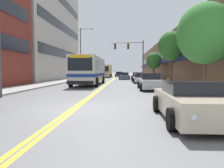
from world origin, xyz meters
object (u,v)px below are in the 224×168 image
Objects in this scene: car_black_parked_left_near at (88,77)px; street_tree_right_near at (205,34)px; box_truck at (106,71)px; street_tree_right_mid at (171,46)px; traffic_signal_mast at (132,52)px; street_lamp_left_far at (83,49)px; car_navy_moving_lead at (119,74)px; car_white_parked_right_far at (141,78)px; fire_hydrant at (168,83)px; car_slate_blue_moving_second at (124,76)px; street_lamp_left_near at (3,4)px; car_silver_parked_right_end at (150,82)px; city_bus at (90,69)px; car_red_parked_right_mid at (138,77)px; street_tree_right_far at (154,61)px; car_champagne_parked_right_foreground at (193,101)px.

car_black_parked_left_near is 26.88m from street_tree_right_near.
box_truck is 1.37× the size of street_tree_right_near.
traffic_signal_mast is at bearing 104.82° from street_tree_right_mid.
car_navy_moving_lead is at bearing 74.22° from street_lamp_left_far.
car_white_parked_right_far is 6.22× the size of fire_hydrant.
car_slate_blue_moving_second is at bearing 105.60° from street_tree_right_mid.
street_tree_right_near reaches higher than fire_hydrant.
car_white_parked_right_far is at bearing 60.69° from street_lamp_left_near.
car_navy_moving_lead is 5.74m from box_truck.
car_navy_moving_lead is (-3.57, 38.17, -0.00)m from car_silver_parked_right_end.
car_silver_parked_right_end is 38.34m from car_navy_moving_lead.
street_lamp_left_far is at bearing -152.01° from car_slate_blue_moving_second.
city_bus reaches higher than car_slate_blue_moving_second.
street_lamp_left_far is at bearing 140.68° from car_white_parked_right_far.
street_tree_right_mid is at bearing -79.63° from car_navy_moving_lead.
car_black_parked_left_near is 19.50m from car_navy_moving_lead.
car_white_parked_right_far is at bearing -82.74° from car_navy_moving_lead.
street_lamp_left_far is (-9.28, 0.33, 4.58)m from car_red_parked_right_mid.
box_truck is at bearing 110.76° from car_slate_blue_moving_second.
car_white_parked_right_far is 8.70m from traffic_signal_mast.
street_lamp_left_near reaches higher than car_white_parked_right_far.
street_lamp_left_near is 12.34m from street_tree_right_near.
car_white_parked_right_far is (8.67, -9.01, -0.00)m from car_black_parked_left_near.
car_white_parked_right_far is 0.74× the size of traffic_signal_mast.
box_truck is 30.73m from street_tree_right_mid.
street_tree_right_far is (2.69, 0.55, 2.64)m from car_red_parked_right_mid.
car_white_parked_right_far is at bearing -79.01° from car_slate_blue_moving_second.
car_champagne_parked_right_foreground is 1.01× the size of street_tree_right_far.
street_lamp_left_near is 1.07× the size of street_lamp_left_far.
street_tree_right_mid is at bearing 80.70° from car_champagne_parked_right_foreground.
car_silver_parked_right_end is 0.73× the size of traffic_signal_mast.
street_tree_right_near is (5.07, -26.38, 3.32)m from car_slate_blue_moving_second.
street_lamp_left_near is (-0.61, -25.53, 4.95)m from car_black_parked_left_near.
car_silver_parked_right_end is at bearing -163.12° from fire_hydrant.
street_tree_right_mid is at bearing -75.18° from traffic_signal_mast.
car_red_parked_right_mid reaches higher than car_white_parked_right_far.
street_lamp_left_near is at bearing -119.31° from car_white_parked_right_far.
street_lamp_left_near is (-9.31, -6.18, 4.88)m from car_silver_parked_right_end.
street_lamp_left_far is at bearing 89.97° from street_lamp_left_near.
car_white_parked_right_far is 1.08× the size of street_tree_right_far.
traffic_signal_mast is 1.19× the size of street_tree_right_mid.
car_navy_moving_lead reaches higher than car_red_parked_right_mid.
street_tree_right_mid is (9.32, -29.17, 2.57)m from box_truck.
street_tree_right_far is (3.67, 0.21, -1.44)m from traffic_signal_mast.
city_bus is 1.91× the size of street_tree_right_mid.
street_lamp_left_near is 1.69× the size of street_tree_right_mid.
car_red_parked_right_mid is at bearing 90.08° from car_champagne_parked_right_foreground.
city_bus is at bearing -75.53° from street_lamp_left_far.
car_navy_moving_lead is at bearing 107.37° from street_tree_right_far.
city_bus is at bearing -126.00° from street_tree_right_far.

